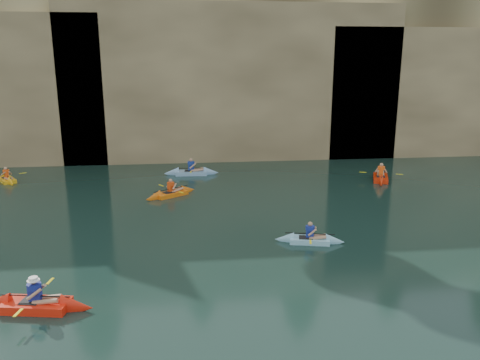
{
  "coord_description": "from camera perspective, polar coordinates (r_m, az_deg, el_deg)",
  "views": [
    {
      "loc": [
        -1.5,
        -11.56,
        7.05
      ],
      "look_at": [
        0.35,
        4.31,
        3.0
      ],
      "focal_mm": 35.0,
      "sensor_mm": 36.0,
      "label": 1
    }
  ],
  "objects": [
    {
      "name": "kayaker_yellow",
      "position": [
        31.59,
        -26.53,
        0.07
      ],
      "size": [
        2.08,
        2.7,
        1.13
      ],
      "rotation": [
        0.0,
        0.0,
        -1.0
      ],
      "color": "yellow",
      "rests_on": "ground"
    },
    {
      "name": "kayaker_red_far",
      "position": [
        29.92,
        16.76,
        0.3
      ],
      "size": [
        2.43,
        3.62,
        1.32
      ],
      "rotation": [
        0.0,
        0.0,
        1.2
      ],
      "color": "red",
      "rests_on": "ground"
    },
    {
      "name": "cliff",
      "position": [
        41.6,
        -4.69,
        12.73
      ],
      "size": [
        70.0,
        16.0,
        12.0
      ],
      "primitive_type": "cube",
      "color": "tan",
      "rests_on": "ground"
    },
    {
      "name": "kayaker_ltblue_near",
      "position": [
        19.08,
        8.48,
        -7.18
      ],
      "size": [
        2.86,
        2.15,
        1.1
      ],
      "rotation": [
        0.0,
        0.0,
        -0.23
      ],
      "color": "#8FD3EF",
      "rests_on": "ground"
    },
    {
      "name": "sea_cave_center",
      "position": [
        34.04,
        -10.81,
        4.76
      ],
      "size": [
        3.5,
        1.0,
        3.2
      ],
      "primitive_type": "cube",
      "color": "black",
      "rests_on": "ground"
    },
    {
      "name": "kayaker_orange",
      "position": [
        25.53,
        -8.41,
        -1.62
      ],
      "size": [
        2.95,
        2.39,
        1.18
      ],
      "rotation": [
        0.0,
        0.0,
        0.62
      ],
      "color": "orange",
      "rests_on": "ground"
    },
    {
      "name": "kayaker_ltblue_mid",
      "position": [
        30.14,
        -5.95,
        0.94
      ],
      "size": [
        3.54,
        2.61,
        1.34
      ],
      "rotation": [
        0.0,
        0.0,
        -0.04
      ],
      "color": "#83B0DB",
      "rests_on": "ground"
    },
    {
      "name": "cliff_slab_center",
      "position": [
        34.36,
        -0.81,
        11.97
      ],
      "size": [
        24.0,
        2.4,
        11.4
      ],
      "primitive_type": "cube",
      "color": "tan",
      "rests_on": "ground"
    },
    {
      "name": "main_kayaker",
      "position": [
        15.35,
        -23.6,
        -13.7
      ],
      "size": [
        3.48,
        2.29,
        1.26
      ],
      "rotation": [
        0.0,
        0.0,
        -0.18
      ],
      "color": "red",
      "rests_on": "ground"
    },
    {
      "name": "sea_cave_east",
      "position": [
        35.75,
        12.26,
        6.18
      ],
      "size": [
        5.0,
        1.0,
        4.5
      ],
      "primitive_type": "cube",
      "color": "black",
      "rests_on": "ground"
    },
    {
      "name": "ground",
      "position": [
        13.62,
        0.68,
        -16.95
      ],
      "size": [
        160.0,
        160.0,
        0.0
      ],
      "primitive_type": "plane",
      "color": "black",
      "rests_on": "ground"
    }
  ]
}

